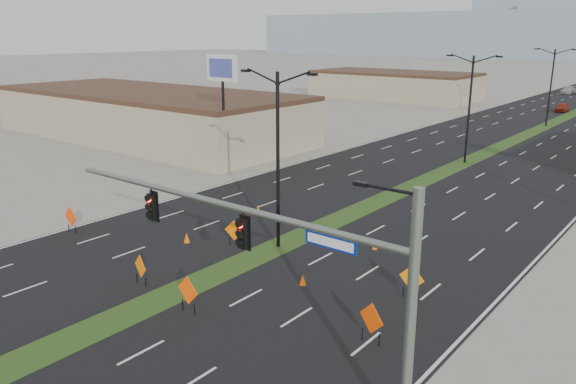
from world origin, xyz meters
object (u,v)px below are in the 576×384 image
Objects in this scene: streetlight_2 at (551,85)px; car_left at (562,107)px; streetlight_1 at (469,106)px; cone_3 at (258,209)px; cone_0 at (187,238)px; car_far at (568,90)px; construction_sign_3 at (188,292)px; cone_2 at (375,245)px; construction_sign_4 at (371,320)px; pole_sign_west at (222,77)px; construction_sign_2 at (234,231)px; cone_1 at (303,280)px; streetlight_0 at (278,156)px; construction_sign_1 at (140,268)px; construction_sign_5 at (412,279)px; signal_mast at (284,257)px; construction_sign_0 at (71,218)px.

car_left is (-2.00, 16.67, -4.73)m from streetlight_2.
streetlight_1 reaches higher than cone_3.
streetlight_2 is at bearing 85.48° from cone_0.
cone_0 is (3.30, -105.42, -0.39)m from car_far.
streetlight_2 reaches higher than construction_sign_3.
car_left reaches higher than cone_2.
construction_sign_4 is at bearing -33.60° from cone_3.
car_left is 0.40× the size of pole_sign_west.
construction_sign_2 is (-2.00, -57.59, -4.47)m from streetlight_2.
construction_sign_3 is at bearing -102.27° from cone_2.
cone_1 is at bearing -80.04° from car_far.
streetlight_0 is 6.31× the size of construction_sign_1.
construction_sign_5 is (7.06, 7.39, -0.04)m from construction_sign_3.
construction_sign_2 is 11.07m from construction_sign_5.
signal_mast is at bearing -52.55° from construction_sign_2.
construction_sign_2 reaches higher than cone_1.
streetlight_1 is 1.00× the size of streetlight_2.
cone_0 is at bearing -84.82° from car_far.
construction_sign_2 is (-2.00, -29.59, -4.47)m from streetlight_1.
construction_sign_3 reaches higher than cone_0.
construction_sign_0 is 2.63× the size of cone_3.
cone_3 is at bearing 163.42° from construction_sign_4.
pole_sign_west is at bearing 143.96° from streetlight_0.
streetlight_0 is 8.13m from cone_3.
streetlight_0 is at bearing 130.54° from signal_mast.
streetlight_2 is 0.98× the size of pole_sign_west.
construction_sign_3 reaches higher than construction_sign_0.
construction_sign_5 is at bearing 86.69° from signal_mast.
cone_3 is (2.95, -98.66, -0.38)m from car_far.
streetlight_1 is 2.46× the size of car_left.
car_left is 80.84m from construction_sign_1.
cone_2 is (16.07, 9.35, -0.74)m from construction_sign_0.
cone_3 is 0.06× the size of pole_sign_west.
construction_sign_3 is at bearing -81.49° from car_far.
construction_sign_1 is at bearing -94.78° from car_left.
car_far reaches higher than cone_1.
cone_3 is at bearing 104.76° from construction_sign_2.
construction_sign_1 is 7.98m from cone_1.
car_left is at bearing 94.69° from cone_1.
car_far is at bearing 116.21° from construction_sign_4.
construction_sign_2 reaches higher than cone_0.
construction_sign_3 reaches higher than cone_3.
construction_sign_0 is at bearing -154.17° from cone_0.
construction_sign_0 is 1.00× the size of construction_sign_5.
streetlight_0 is 28.00m from streetlight_1.
car_left is 2.38× the size of construction_sign_0.
streetlight_0 is 9.54m from construction_sign_1.
construction_sign_4 reaches higher than cone_2.
construction_sign_4 is at bearing 24.06° from construction_sign_3.
signal_mast reaches higher than construction_sign_4.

